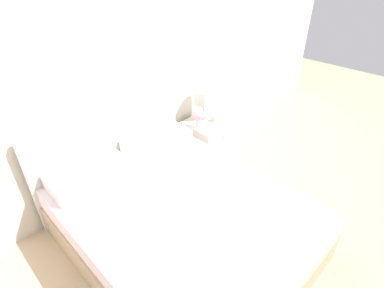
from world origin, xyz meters
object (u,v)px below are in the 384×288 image
object	(u,v)px
flower_vase	(198,116)
table_lamp	(204,98)
bed	(176,218)
nightstand	(208,140)
alarm_clock	(215,119)

from	to	relation	value
flower_vase	table_lamp	bearing A→B (deg)	28.10
bed	table_lamp	size ratio (longest dim) A/B	5.68
table_lamp	nightstand	bearing A→B (deg)	-99.70
nightstand	alarm_clock	distance (m)	0.30
bed	alarm_clock	bearing A→B (deg)	28.08
bed	nightstand	size ratio (longest dim) A/B	4.03
bed	flower_vase	distance (m)	1.27
nightstand	table_lamp	xyz separation A→B (m)	(0.02, 0.10, 0.53)
nightstand	alarm_clock	bearing A→B (deg)	-28.29
nightstand	flower_vase	world-z (taller)	flower_vase
bed	flower_vase	xyz separation A→B (m)	(0.99, 0.69, 0.39)
nightstand	alarm_clock	xyz separation A→B (m)	(0.07, -0.04, 0.29)
bed	alarm_clock	size ratio (longest dim) A/B	30.45
table_lamp	bed	bearing A→B (deg)	-146.07
nightstand	table_lamp	bearing A→B (deg)	80.30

